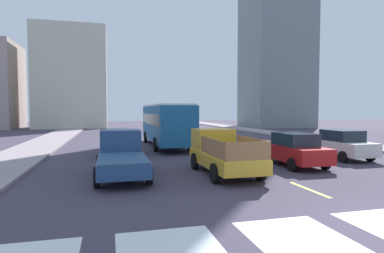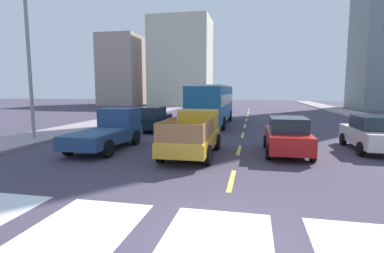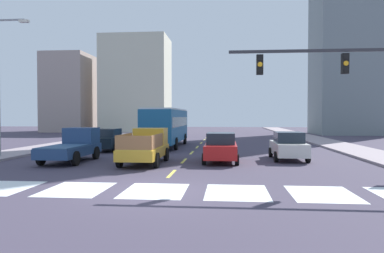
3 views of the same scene
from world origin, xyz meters
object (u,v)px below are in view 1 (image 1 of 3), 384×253
Objects in this scene: pickup_dark at (121,155)px; sedan_far at (294,149)px; city_bus at (166,122)px; sedan_near_right at (117,142)px; pickup_stakebed at (221,153)px; sedan_near_left at (341,144)px.

pickup_dark is 1.18× the size of sedan_far.
sedan_near_right is (-3.87, -4.12, -1.09)m from city_bus.
city_bus is at bearing 90.79° from pickup_stakebed.
pickup_stakebed is 8.46m from sedan_near_right.
sedan_near_right is (-12.91, 4.80, 0.00)m from sedan_near_left.
pickup_stakebed reaches higher than sedan_near_right.
pickup_stakebed is 1.18× the size of sedan_near_right.
sedan_far is at bearing 0.49° from pickup_dark.
pickup_stakebed is 1.00× the size of pickup_dark.
pickup_stakebed is at bearing -84.98° from city_bus.
sedan_far is 1.00× the size of sedan_near_left.
sedan_near_left is (12.87, 1.85, -0.06)m from pickup_dark.
city_bus is 11.62m from sedan_far.
sedan_near_left is (4.11, 1.55, 0.00)m from sedan_far.
pickup_stakebed and pickup_dark have the same top height.
pickup_dark reaches higher than sedan_near_left.
pickup_stakebed is at bearing -57.68° from sedan_near_right.
pickup_dark is at bearing -107.98° from city_bus.
city_bus is at bearing 46.65° from sedan_near_right.
city_bus is 2.45× the size of sedan_far.
sedan_far is at bearing -35.97° from sedan_near_right.
pickup_dark is 8.76m from sedan_far.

